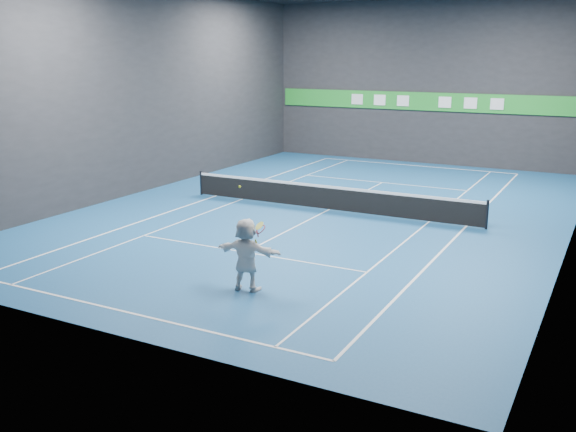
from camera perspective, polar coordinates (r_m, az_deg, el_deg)
The scene contains 18 objects.
ground at distance 25.85m, azimuth 3.60°, elevation 0.54°, with size 26.00×26.00×0.00m, color navy.
wall_back at distance 37.40m, azimuth 12.10°, elevation 11.47°, with size 18.00×0.10×9.00m, color #252528.
wall_front at distance 14.35m, azimuth -18.13°, elevation 7.09°, with size 18.00×0.10×9.00m, color #252528.
wall_left at distance 29.98m, azimuth -12.44°, elevation 10.83°, with size 0.10×26.00×9.00m, color #252528.
baseline_near at distance 16.25m, azimuth -14.10°, elevation -8.29°, with size 10.98×0.08×0.01m, color white.
baseline_far at distance 36.81m, azimuth 11.26°, elevation 4.41°, with size 10.98×0.08×0.01m, color white.
sideline_doubles_left at distance 28.47m, azimuth -6.53°, elevation 1.76°, with size 0.08×23.78×0.01m, color white.
sideline_doubles_right at distance 24.20m, azimuth 15.54°, elevation -0.91°, with size 0.08×23.78×0.01m, color white.
sideline_singles_left at distance 27.73m, azimuth -4.16°, elevation 1.48°, with size 0.06×23.78×0.01m, color white.
sideline_singles_right at distance 24.51m, azimuth 12.39°, elevation -0.53°, with size 0.06×23.78×0.01m, color white.
service_line_near at distance 20.38m, azimuth -3.83°, elevation -3.23°, with size 8.23×0.06×0.01m, color white.
service_line_far at distance 31.66m, azimuth 8.37°, elevation 2.96°, with size 8.23×0.06×0.01m, color white.
center_service_line at distance 25.85m, azimuth 3.60°, elevation 0.54°, with size 0.06×12.80×0.01m, color white.
player at distance 16.92m, azimuth -3.72°, elevation -3.43°, with size 1.82×0.58×1.97m, color silver.
tennis_ball at distance 16.81m, azimuth -4.32°, elevation 2.61°, with size 0.07×0.07×0.07m, color yellow.
tennis_net at distance 25.72m, azimuth 3.62°, elevation 1.70°, with size 12.50×0.10×1.07m.
sponsor_banner at distance 37.39m, azimuth 11.99°, elevation 9.93°, with size 17.64×0.11×1.00m.
tennis_racket at distance 16.57m, azimuth -2.52°, elevation -1.33°, with size 0.40×0.32×0.75m.
Camera 1 is at (10.24, -22.93, 6.11)m, focal length 40.00 mm.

